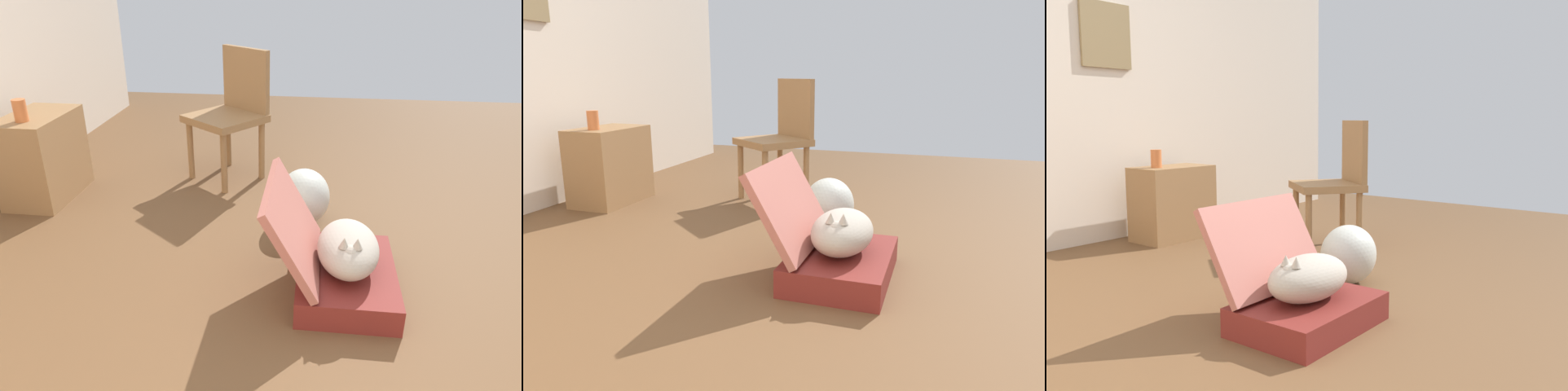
{
  "view_description": "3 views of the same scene",
  "coord_description": "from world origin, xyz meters",
  "views": [
    {
      "loc": [
        -1.9,
        0.09,
        1.38
      ],
      "look_at": [
        -0.12,
        0.3,
        0.54
      ],
      "focal_mm": 33.03,
      "sensor_mm": 36.0,
      "label": 1
    },
    {
      "loc": [
        -2.1,
        -0.52,
        0.94
      ],
      "look_at": [
        0.34,
        0.31,
        0.29
      ],
      "focal_mm": 33.42,
      "sensor_mm": 36.0,
      "label": 2
    },
    {
      "loc": [
        -1.84,
        -1.49,
        0.91
      ],
      "look_at": [
        0.35,
        0.18,
        0.53
      ],
      "focal_mm": 37.87,
      "sensor_mm": 36.0,
      "label": 3
    }
  ],
  "objects": [
    {
      "name": "ground_plane",
      "position": [
        0.0,
        0.0,
        0.0
      ],
      "size": [
        7.68,
        7.68,
        0.0
      ],
      "primitive_type": "plane",
      "color": "brown",
      "rests_on": "ground"
    },
    {
      "name": "cat",
      "position": [
        0.01,
        -0.08,
        0.23
      ],
      "size": [
        0.52,
        0.28,
        0.22
      ],
      "color": "#B2A899",
      "rests_on": "suitcase_base"
    },
    {
      "name": "suitcase_base",
      "position": [
        0.01,
        -0.08,
        0.06
      ],
      "size": [
        0.63,
        0.45,
        0.13
      ],
      "primitive_type": "cube",
      "color": "maroon",
      "rests_on": "ground"
    },
    {
      "name": "chair",
      "position": [
        1.34,
        0.68,
        0.5
      ],
      "size": [
        0.63,
        0.63,
        0.9
      ],
      "rotation": [
        0.0,
        0.0,
        -2.23
      ],
      "color": "olive",
      "rests_on": "ground"
    },
    {
      "name": "side_table",
      "position": [
        0.84,
        1.85,
        0.28
      ],
      "size": [
        0.58,
        0.35,
        0.56
      ],
      "primitive_type": "cube",
      "color": "olive",
      "rests_on": "ground"
    },
    {
      "name": "plastic_bag_white",
      "position": [
        0.68,
        0.14,
        0.17
      ],
      "size": [
        0.34,
        0.3,
        0.33
      ],
      "primitive_type": "ellipsoid",
      "color": "silver",
      "rests_on": "ground"
    },
    {
      "name": "vase_tall",
      "position": [
        0.7,
        1.84,
        0.63
      ],
      "size": [
        0.08,
        0.08,
        0.13
      ],
      "primitive_type": "cylinder",
      "color": "#CC6B38",
      "rests_on": "side_table"
    },
    {
      "name": "suitcase_lid",
      "position": [
        0.01,
        0.17,
        0.33
      ],
      "size": [
        0.63,
        0.25,
        0.41
      ],
      "primitive_type": "cube",
      "rotation": [
        1.06,
        0.0,
        0.0
      ],
      "color": "#B26356",
      "rests_on": "suitcase_base"
    }
  ]
}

